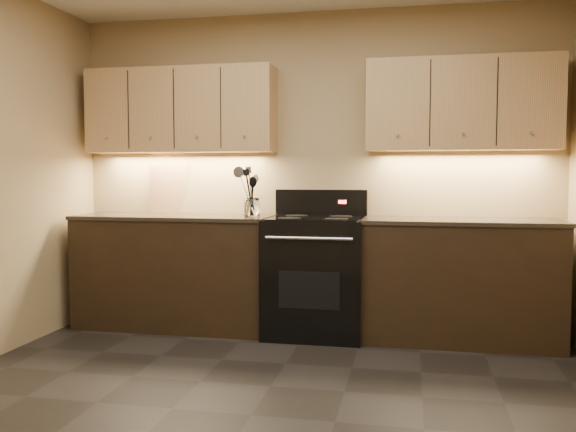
{
  "coord_description": "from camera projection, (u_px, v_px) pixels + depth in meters",
  "views": [
    {
      "loc": [
        0.81,
        -3.03,
        1.27
      ],
      "look_at": [
        -0.1,
        1.45,
        0.95
      ],
      "focal_mm": 38.0,
      "sensor_mm": 36.0,
      "label": 1
    }
  ],
  "objects": [
    {
      "name": "steel_spatula",
      "position": [
        254.0,
        190.0,
        4.79
      ],
      "size": [
        0.16,
        0.14,
        0.41
      ],
      "primitive_type": null,
      "rotation": [
        -0.07,
        -0.17,
        -0.24
      ],
      "color": "silver",
      "rests_on": "utensil_crock"
    },
    {
      "name": "outlet_plate",
      "position": [
        166.0,
        191.0,
        5.34
      ],
      "size": [
        0.08,
        0.01,
        0.12
      ],
      "primitive_type": "cube",
      "color": "#B2B5BA",
      "rests_on": "wall_back"
    },
    {
      "name": "wooden_spoon",
      "position": [
        248.0,
        194.0,
        4.78
      ],
      "size": [
        0.11,
        0.15,
        0.33
      ],
      "primitive_type": null,
      "rotation": [
        -0.24,
        0.18,
        0.15
      ],
      "color": "tan",
      "rests_on": "utensil_crock"
    },
    {
      "name": "stove",
      "position": [
        316.0,
        274.0,
        4.81
      ],
      "size": [
        0.76,
        0.68,
        1.14
      ],
      "color": "black",
      "rests_on": "ground"
    },
    {
      "name": "utensil_crock",
      "position": [
        252.0,
        208.0,
        4.8
      ],
      "size": [
        0.13,
        0.13,
        0.15
      ],
      "color": "white",
      "rests_on": "counter_left"
    },
    {
      "name": "steel_skimmer",
      "position": [
        254.0,
        190.0,
        4.77
      ],
      "size": [
        0.24,
        0.15,
        0.41
      ],
      "primitive_type": null,
      "rotation": [
        -0.18,
        -0.39,
        0.07
      ],
      "color": "silver",
      "rests_on": "utensil_crock"
    },
    {
      "name": "wall_back",
      "position": [
        313.0,
        170.0,
        5.08
      ],
      "size": [
        4.0,
        0.04,
        2.6
      ],
      "primitive_type": "cube",
      "color": "tan",
      "rests_on": "ground"
    },
    {
      "name": "cutting_board",
      "position": [
        169.0,
        189.0,
        5.31
      ],
      "size": [
        0.34,
        0.13,
        0.42
      ],
      "primitive_type": "cube",
      "rotation": [
        0.09,
        0.0,
        0.23
      ],
      "color": "tan",
      "rests_on": "counter_left"
    },
    {
      "name": "black_turner",
      "position": [
        253.0,
        191.0,
        4.78
      ],
      "size": [
        0.17,
        0.14,
        0.4
      ],
      "primitive_type": null,
      "rotation": [
        -0.17,
        -0.16,
        0.3
      ],
      "color": "black",
      "rests_on": "utensil_crock"
    },
    {
      "name": "floor",
      "position": [
        251.0,
        415.0,
        3.21
      ],
      "size": [
        4.0,
        4.0,
        0.0
      ],
      "primitive_type": "plane",
      "color": "black",
      "rests_on": "ground"
    },
    {
      "name": "counter_right",
      "position": [
        460.0,
        280.0,
        4.61
      ],
      "size": [
        1.46,
        0.62,
        0.93
      ],
      "color": "black",
      "rests_on": "ground"
    },
    {
      "name": "upper_cab_right",
      "position": [
        462.0,
        105.0,
        4.66
      ],
      "size": [
        1.44,
        0.3,
        0.7
      ],
      "primitive_type": "cube",
      "color": "tan",
      "rests_on": "wall_back"
    },
    {
      "name": "counter_left",
      "position": [
        176.0,
        271.0,
        5.06
      ],
      "size": [
        1.62,
        0.62,
        0.93
      ],
      "color": "black",
      "rests_on": "ground"
    },
    {
      "name": "black_spoon",
      "position": [
        251.0,
        195.0,
        4.81
      ],
      "size": [
        0.1,
        0.16,
        0.32
      ],
      "primitive_type": null,
      "rotation": [
        0.33,
        0.1,
        0.1
      ],
      "color": "black",
      "rests_on": "utensil_crock"
    },
    {
      "name": "upper_cab_left",
      "position": [
        181.0,
        111.0,
        5.11
      ],
      "size": [
        1.6,
        0.3,
        0.7
      ],
      "primitive_type": "cube",
      "color": "tan",
      "rests_on": "wall_back"
    }
  ]
}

